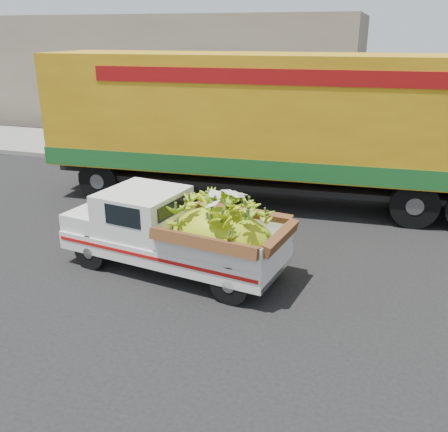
% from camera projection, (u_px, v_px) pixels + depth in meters
% --- Properties ---
extents(ground, '(100.00, 100.00, 0.00)m').
position_uv_depth(ground, '(244.00, 265.00, 9.78)').
color(ground, black).
rests_on(ground, ground).
extents(curb, '(60.00, 0.25, 0.15)m').
position_uv_depth(curb, '(301.00, 177.00, 15.47)').
color(curb, gray).
rests_on(curb, ground).
extents(sidewalk, '(60.00, 4.00, 0.14)m').
position_uv_depth(sidewalk, '(312.00, 161.00, 17.34)').
color(sidewalk, gray).
rests_on(sidewalk, ground).
extents(building_left, '(18.00, 6.00, 5.00)m').
position_uv_depth(building_left, '(169.00, 71.00, 24.11)').
color(building_left, gray).
rests_on(building_left, ground).
extents(pickup_truck, '(4.41, 2.15, 1.48)m').
position_uv_depth(pickup_truck, '(188.00, 234.00, 9.19)').
color(pickup_truck, black).
rests_on(pickup_truck, ground).
extents(semi_trailer, '(12.04, 3.27, 3.80)m').
position_uv_depth(semi_trailer, '(275.00, 123.00, 12.69)').
color(semi_trailer, black).
rests_on(semi_trailer, ground).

